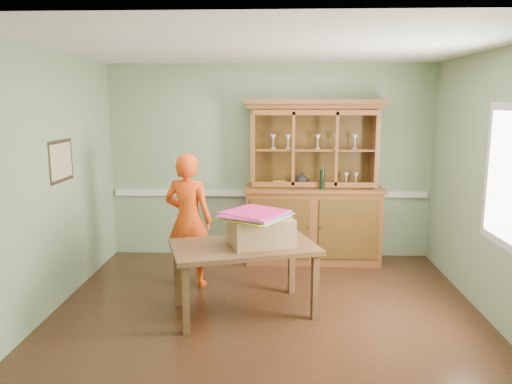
{
  "coord_description": "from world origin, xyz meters",
  "views": [
    {
      "loc": [
        0.09,
        -4.97,
        2.18
      ],
      "look_at": [
        -0.13,
        0.4,
        1.21
      ],
      "focal_mm": 35.0,
      "sensor_mm": 36.0,
      "label": 1
    }
  ],
  "objects_px": {
    "china_hutch": "(313,206)",
    "cardboard_box": "(260,231)",
    "person": "(189,220)",
    "dining_table": "(244,253)"
  },
  "relations": [
    {
      "from": "dining_table",
      "to": "cardboard_box",
      "type": "bearing_deg",
      "value": -10.15
    },
    {
      "from": "cardboard_box",
      "to": "person",
      "type": "height_order",
      "value": "person"
    },
    {
      "from": "person",
      "to": "china_hutch",
      "type": "bearing_deg",
      "value": -134.64
    },
    {
      "from": "china_hutch",
      "to": "person",
      "type": "bearing_deg",
      "value": -147.06
    },
    {
      "from": "cardboard_box",
      "to": "person",
      "type": "bearing_deg",
      "value": 139.59
    },
    {
      "from": "china_hutch",
      "to": "person",
      "type": "relative_size",
      "value": 1.39
    },
    {
      "from": "dining_table",
      "to": "cardboard_box",
      "type": "relative_size",
      "value": 2.71
    },
    {
      "from": "china_hutch",
      "to": "dining_table",
      "type": "bearing_deg",
      "value": -115.29
    },
    {
      "from": "china_hutch",
      "to": "cardboard_box",
      "type": "height_order",
      "value": "china_hutch"
    },
    {
      "from": "dining_table",
      "to": "person",
      "type": "bearing_deg",
      "value": 114.97
    }
  ]
}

